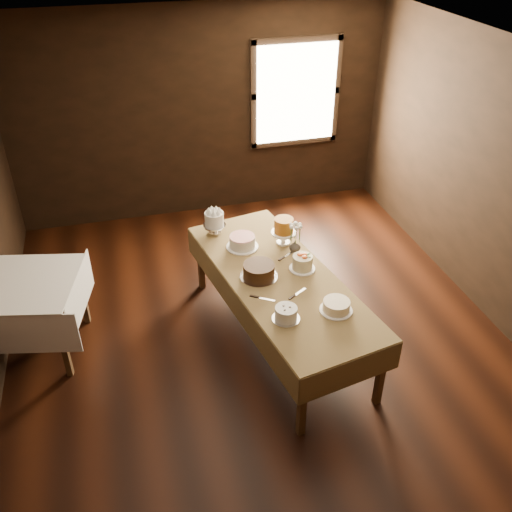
# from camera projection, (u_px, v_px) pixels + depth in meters

# --- Properties ---
(floor) EXTENTS (5.00, 6.00, 0.01)m
(floor) POSITION_uv_depth(u_px,v_px,m) (261.00, 343.00, 5.71)
(floor) COLOR black
(floor) RESTS_ON ground
(ceiling) EXTENTS (5.00, 6.00, 0.01)m
(ceiling) POSITION_uv_depth(u_px,v_px,m) (263.00, 65.00, 4.16)
(ceiling) COLOR beige
(ceiling) RESTS_ON wall_back
(wall_back) EXTENTS (5.00, 0.02, 2.80)m
(wall_back) POSITION_uv_depth(u_px,v_px,m) (201.00, 115.00, 7.35)
(wall_back) COLOR black
(wall_back) RESTS_ON ground
(wall_right) EXTENTS (0.02, 6.00, 2.80)m
(wall_right) POSITION_uv_depth(u_px,v_px,m) (505.00, 192.00, 5.48)
(wall_right) COLOR black
(wall_right) RESTS_ON ground
(window) EXTENTS (1.10, 0.05, 1.30)m
(window) POSITION_uv_depth(u_px,v_px,m) (296.00, 94.00, 7.47)
(window) COLOR #FFEABF
(window) RESTS_ON wall_back
(display_table) EXTENTS (1.42, 2.64, 0.78)m
(display_table) POSITION_uv_depth(u_px,v_px,m) (280.00, 281.00, 5.39)
(display_table) COLOR #402A16
(display_table) RESTS_ON ground
(side_table) EXTENTS (1.15, 1.15, 0.82)m
(side_table) POSITION_uv_depth(u_px,v_px,m) (25.00, 291.00, 5.26)
(side_table) COLOR #402A16
(side_table) RESTS_ON ground
(cake_meringue) EXTENTS (0.25, 0.25, 0.26)m
(cake_meringue) POSITION_uv_depth(u_px,v_px,m) (214.00, 224.00, 5.97)
(cake_meringue) COLOR silver
(cake_meringue) RESTS_ON display_table
(cake_lattice) EXTENTS (0.34, 0.34, 0.12)m
(cake_lattice) POSITION_uv_depth(u_px,v_px,m) (242.00, 242.00, 5.77)
(cake_lattice) COLOR white
(cake_lattice) RESTS_ON display_table
(cake_caramel) EXTENTS (0.27, 0.27, 0.30)m
(cake_caramel) POSITION_uv_depth(u_px,v_px,m) (284.00, 232.00, 5.79)
(cake_caramel) COLOR white
(cake_caramel) RESTS_ON display_table
(cake_chocolate) EXTENTS (0.39, 0.39, 0.14)m
(cake_chocolate) POSITION_uv_depth(u_px,v_px,m) (259.00, 271.00, 5.32)
(cake_chocolate) COLOR silver
(cake_chocolate) RESTS_ON display_table
(cake_flowers) EXTENTS (0.27, 0.27, 0.15)m
(cake_flowers) POSITION_uv_depth(u_px,v_px,m) (302.00, 263.00, 5.43)
(cake_flowers) COLOR white
(cake_flowers) RESTS_ON display_table
(cake_swirl) EXTENTS (0.25, 0.25, 0.13)m
(cake_swirl) POSITION_uv_depth(u_px,v_px,m) (286.00, 314.00, 4.79)
(cake_swirl) COLOR silver
(cake_swirl) RESTS_ON display_table
(cake_cream) EXTENTS (0.34, 0.34, 0.10)m
(cake_cream) POSITION_uv_depth(u_px,v_px,m) (336.00, 306.00, 4.90)
(cake_cream) COLOR white
(cake_cream) RESTS_ON display_table
(cake_server_a) EXTENTS (0.22, 0.15, 0.01)m
(cake_server_a) POSITION_uv_depth(u_px,v_px,m) (300.00, 292.00, 5.15)
(cake_server_a) COLOR silver
(cake_server_a) RESTS_ON display_table
(cake_server_c) EXTENTS (0.18, 0.20, 0.01)m
(cake_server_c) POSITION_uv_depth(u_px,v_px,m) (259.00, 263.00, 5.55)
(cake_server_c) COLOR silver
(cake_server_c) RESTS_ON display_table
(cake_server_d) EXTENTS (0.22, 0.15, 0.01)m
(cake_server_d) POSITION_uv_depth(u_px,v_px,m) (289.00, 254.00, 5.68)
(cake_server_d) COLOR silver
(cake_server_d) RESTS_ON display_table
(cake_server_e) EXTENTS (0.21, 0.15, 0.01)m
(cake_server_e) POSITION_uv_depth(u_px,v_px,m) (267.00, 299.00, 5.06)
(cake_server_e) COLOR silver
(cake_server_e) RESTS_ON display_table
(flower_vase) EXTENTS (0.16, 0.16, 0.12)m
(flower_vase) POSITION_uv_depth(u_px,v_px,m) (295.00, 246.00, 5.70)
(flower_vase) COLOR #2D2823
(flower_vase) RESTS_ON display_table
(flower_bouquet) EXTENTS (0.14, 0.14, 0.20)m
(flower_bouquet) POSITION_uv_depth(u_px,v_px,m) (296.00, 231.00, 5.60)
(flower_bouquet) COLOR white
(flower_bouquet) RESTS_ON flower_vase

